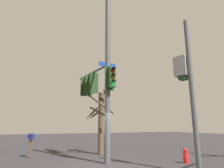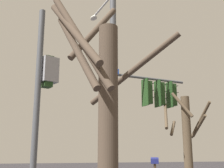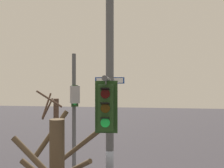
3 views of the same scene
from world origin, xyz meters
The scene contains 3 objects.
main_signal_pole_assembly centered at (-0.07, -1.02, 4.84)m, with size 3.48×4.57×9.55m.
secondary_pole_assembly centered at (-2.60, 2.96, 3.91)m, with size 0.63×0.80×6.59m.
bare_tree_corner centered at (-4.80, 5.87, 2.25)m, with size 1.80×1.81×4.57m.
Camera 3 is at (1.10, -9.26, 5.05)m, focal length 38.83 mm.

